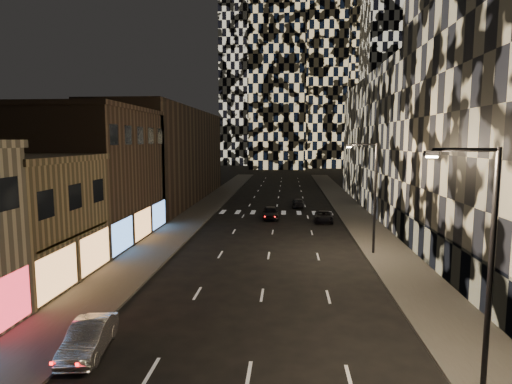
% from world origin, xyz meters
% --- Properties ---
extents(sidewalk_left, '(4.00, 120.00, 0.15)m').
position_xyz_m(sidewalk_left, '(-10.00, 50.00, 0.07)').
color(sidewalk_left, '#47443F').
rests_on(sidewalk_left, ground).
extents(sidewalk_right, '(4.00, 120.00, 0.15)m').
position_xyz_m(sidewalk_right, '(10.00, 50.00, 0.07)').
color(sidewalk_right, '#47443F').
rests_on(sidewalk_right, ground).
extents(curb_left, '(0.20, 120.00, 0.15)m').
position_xyz_m(curb_left, '(-7.90, 50.00, 0.07)').
color(curb_left, '#4C4C47').
rests_on(curb_left, ground).
extents(curb_right, '(0.20, 120.00, 0.15)m').
position_xyz_m(curb_right, '(7.90, 50.00, 0.07)').
color(curb_right, '#4C4C47').
rests_on(curb_right, ground).
extents(retail_tan, '(10.00, 10.00, 8.00)m').
position_xyz_m(retail_tan, '(-17.00, 21.00, 4.00)').
color(retail_tan, olive).
rests_on(retail_tan, ground).
extents(retail_brown, '(10.00, 15.00, 12.00)m').
position_xyz_m(retail_brown, '(-17.00, 33.50, 6.00)').
color(retail_brown, '#443427').
rests_on(retail_brown, ground).
extents(retail_filler_left, '(10.00, 40.00, 14.00)m').
position_xyz_m(retail_filler_left, '(-17.00, 60.00, 7.00)').
color(retail_filler_left, '#443427').
rests_on(retail_filler_left, ground).
extents(midrise_base, '(0.60, 25.00, 3.00)m').
position_xyz_m(midrise_base, '(12.30, 24.50, 1.50)').
color(midrise_base, '#383838').
rests_on(midrise_base, ground).
extents(midrise_filler_right, '(16.00, 40.00, 18.00)m').
position_xyz_m(midrise_filler_right, '(20.00, 57.00, 9.00)').
color(midrise_filler_right, '#232326').
rests_on(midrise_filler_right, ground).
extents(tower_right_mid, '(20.00, 20.00, 100.00)m').
position_xyz_m(tower_right_mid, '(35.00, 135.00, 50.00)').
color(tower_right_mid, black).
rests_on(tower_right_mid, ground).
extents(tower_left_back, '(24.00, 24.00, 120.00)m').
position_xyz_m(tower_left_back, '(-12.00, 165.00, 60.00)').
color(tower_left_back, black).
rests_on(tower_left_back, ground).
extents(tower_center_low, '(18.00, 18.00, 95.00)m').
position_xyz_m(tower_center_low, '(-2.00, 140.00, 47.50)').
color(tower_center_low, black).
rests_on(tower_center_low, ground).
extents(streetlight_near, '(2.55, 0.25, 9.00)m').
position_xyz_m(streetlight_near, '(8.35, 10.00, 5.35)').
color(streetlight_near, black).
rests_on(streetlight_near, sidewalk_right).
extents(streetlight_far, '(2.55, 0.25, 9.00)m').
position_xyz_m(streetlight_far, '(8.35, 30.00, 5.35)').
color(streetlight_far, black).
rests_on(streetlight_far, sidewalk_right).
extents(car_silver_parked, '(2.00, 4.41, 1.40)m').
position_xyz_m(car_silver_parked, '(-7.20, 12.29, 0.70)').
color(car_silver_parked, '#A5A6AB').
rests_on(car_silver_parked, ground).
extents(car_dark_midlane, '(2.11, 4.59, 1.53)m').
position_xyz_m(car_dark_midlane, '(-0.50, 45.34, 0.76)').
color(car_dark_midlane, black).
rests_on(car_dark_midlane, ground).
extents(car_dark_oncoming, '(1.75, 4.19, 1.21)m').
position_xyz_m(car_dark_oncoming, '(3.01, 54.76, 0.61)').
color(car_dark_oncoming, black).
rests_on(car_dark_oncoming, ground).
extents(car_dark_rightlane, '(2.30, 4.56, 1.24)m').
position_xyz_m(car_dark_rightlane, '(5.68, 43.91, 0.62)').
color(car_dark_rightlane, black).
rests_on(car_dark_rightlane, ground).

